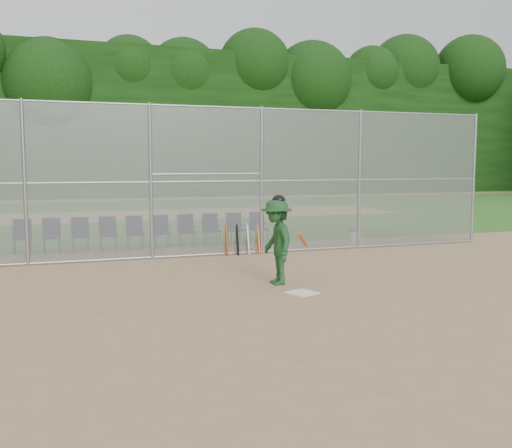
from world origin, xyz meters
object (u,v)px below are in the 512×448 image
object	(u,v)px
batter_at_plate	(277,241)
water_cooler	(355,237)
chair_0	(22,237)
home_plate	(302,293)

from	to	relation	value
batter_at_plate	water_cooler	xyz separation A→B (m)	(4.36, 4.70, -0.66)
batter_at_plate	chair_0	xyz separation A→B (m)	(-5.21, 5.78, -0.41)
batter_at_plate	water_cooler	world-z (taller)	batter_at_plate
home_plate	water_cooler	world-z (taller)	water_cooler
home_plate	water_cooler	distance (m)	7.06
batter_at_plate	water_cooler	distance (m)	6.44
chair_0	water_cooler	bearing A→B (deg)	-6.41
batter_at_plate	water_cooler	bearing A→B (deg)	47.17
home_plate	batter_at_plate	xyz separation A→B (m)	(-0.15, 0.96, 0.88)
chair_0	home_plate	bearing A→B (deg)	-51.46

